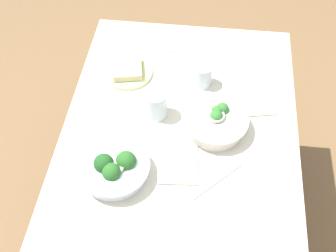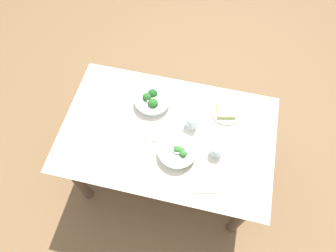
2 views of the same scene
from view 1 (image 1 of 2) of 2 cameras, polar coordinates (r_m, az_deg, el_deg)
The scene contains 12 objects.
ground_plane at distance 2.18m, azimuth 0.93°, elevation -13.79°, with size 6.00×6.00×0.00m, color brown.
dining_table at distance 1.67m, azimuth 1.19°, elevation -4.83°, with size 1.33×0.84×0.71m.
broccoli_bowl_far at distance 1.48m, azimuth -6.81°, elevation -5.30°, with size 0.24×0.24×0.10m.
broccoli_bowl_near at distance 1.60m, azimuth 5.99°, elevation 0.49°, with size 0.23×0.23×0.09m.
bread_side_plate at distance 1.81m, azimuth -5.11°, elevation 6.91°, with size 0.20×0.20×0.04m.
water_glass_center at distance 1.75m, azimuth 4.30°, elevation 6.42°, with size 0.08×0.08×0.09m, color silver.
water_glass_side at distance 1.63m, azimuth -1.48°, elevation 2.78°, with size 0.08×0.08×0.10m, color silver.
fork_by_far_bowl at distance 1.91m, azimuth 0.02°, elevation 9.29°, with size 0.03×0.11×0.00m.
fork_by_near_bowl at distance 1.86m, azimuth 3.59°, elevation 7.74°, with size 0.09×0.06×0.00m.
table_knife_right at distance 1.49m, azimuth 6.16°, elevation -6.94°, with size 0.22×0.01×0.00m, color #B7B7BC.
napkin_folded_upper at distance 1.54m, azimuth 1.29°, elevation -4.13°, with size 0.21×0.13×0.01m, color #B1A997.
napkin_folded_lower at distance 1.75m, azimuth 10.06°, elevation 3.54°, with size 0.19×0.18×0.01m, color #B1A997.
Camera 1 is at (-0.96, -0.08, 1.96)m, focal length 48.49 mm.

